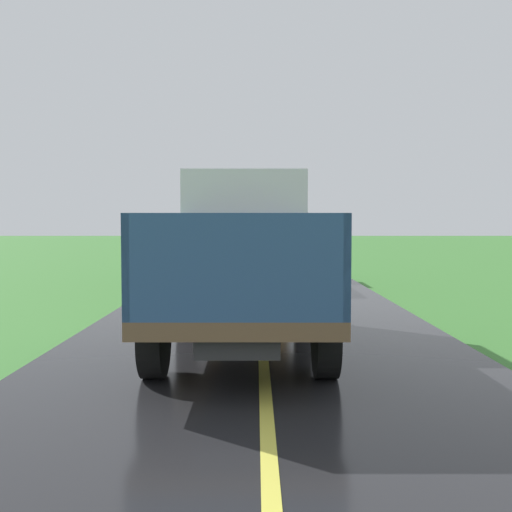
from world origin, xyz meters
TOP-DOWN VIEW (x-y plane):
  - banana_truck_near at (-0.30, 11.16)m, footprint 2.38×5.82m
  - banana_truck_far at (-0.36, 21.71)m, footprint 2.38×5.81m

SIDE VIEW (x-z plane):
  - banana_truck_near at x=-0.30m, z-range 0.07..2.87m
  - banana_truck_far at x=-0.36m, z-range 0.07..2.87m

